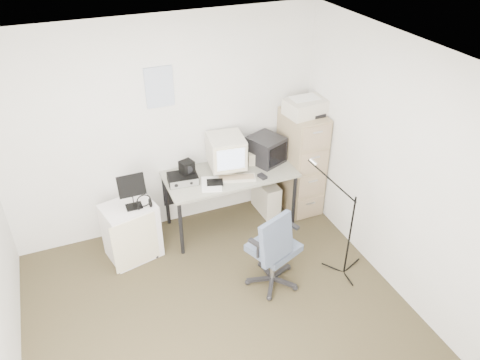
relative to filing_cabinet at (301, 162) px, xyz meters
name	(u,v)px	position (x,y,z in m)	size (l,w,h in m)	color
floor	(225,326)	(-1.58, -1.48, -0.66)	(3.60, 3.60, 0.01)	#393122
ceiling	(218,72)	(-1.58, -1.48, 1.85)	(3.60, 3.60, 0.01)	white
wall_back	(165,129)	(-1.58, 0.32, 0.60)	(3.60, 0.02, 2.50)	silver
wall_right	(403,176)	(0.22, -1.48, 0.60)	(0.02, 3.60, 2.50)	silver
wall_calendar	(159,87)	(-1.60, 0.31, 1.10)	(0.30, 0.02, 0.44)	white
filing_cabinet	(301,162)	(0.00, 0.00, 0.00)	(0.40, 0.60, 1.30)	gray
printer	(306,107)	(0.00, -0.02, 0.74)	(0.47, 0.32, 0.18)	beige
desk	(230,199)	(-0.95, -0.03, -0.29)	(1.50, 0.70, 0.73)	gray
crt_monitor	(226,154)	(-0.96, 0.04, 0.30)	(0.39, 0.41, 0.43)	beige
crt_tv	(266,149)	(-0.45, 0.06, 0.24)	(0.35, 0.37, 0.32)	black
desk_speaker	(252,159)	(-0.64, 0.05, 0.15)	(0.08, 0.08, 0.15)	beige
keyboard	(237,178)	(-0.93, -0.18, 0.09)	(0.43, 0.15, 0.02)	beige
mouse	(262,176)	(-0.65, -0.26, 0.10)	(0.07, 0.11, 0.03)	black
radio_receiver	(183,178)	(-1.51, -0.01, 0.13)	(0.33, 0.23, 0.09)	black
radio_speaker	(187,167)	(-1.44, 0.03, 0.24)	(0.14, 0.13, 0.14)	black
papers	(212,184)	(-1.23, -0.18, 0.09)	(0.22, 0.30, 0.02)	white
pc_tower	(266,197)	(-0.43, 0.06, -0.44)	(0.20, 0.45, 0.42)	beige
office_chair	(274,246)	(-0.91, -1.13, -0.16)	(0.56, 0.56, 0.97)	#445369
side_cart	(131,231)	(-2.16, -0.14, -0.32)	(0.54, 0.43, 0.66)	silver
music_stand	(132,191)	(-2.10, -0.18, 0.22)	(0.28, 0.15, 0.41)	black
headphones	(144,203)	(-2.00, -0.23, 0.07)	(0.17, 0.17, 0.03)	black
mic_stand	(351,225)	(-0.13, -1.29, -0.01)	(0.02, 0.02, 1.29)	black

